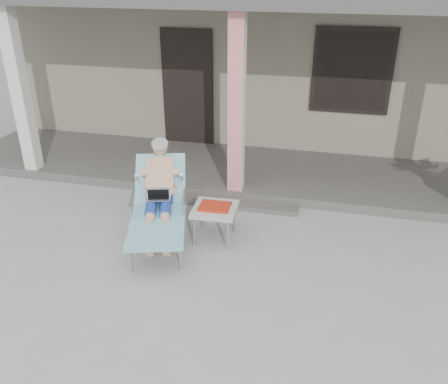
# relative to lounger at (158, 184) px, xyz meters

# --- Properties ---
(ground) EXTENTS (60.00, 60.00, 0.00)m
(ground) POSITION_rel_lounger_xyz_m (0.77, -0.87, -0.73)
(ground) COLOR #9E9E99
(ground) RESTS_ON ground
(house) EXTENTS (10.40, 5.40, 3.30)m
(house) POSITION_rel_lounger_xyz_m (0.77, 5.62, 0.94)
(house) COLOR gray
(house) RESTS_ON ground
(porch_deck) EXTENTS (10.00, 2.00, 0.15)m
(porch_deck) POSITION_rel_lounger_xyz_m (0.77, 2.13, -0.65)
(porch_deck) COLOR #605B56
(porch_deck) RESTS_ON ground
(porch_overhang) EXTENTS (10.00, 2.30, 2.85)m
(porch_overhang) POSITION_rel_lounger_xyz_m (0.77, 2.07, 2.06)
(porch_overhang) COLOR silver
(porch_overhang) RESTS_ON porch_deck
(porch_step) EXTENTS (2.00, 0.30, 0.07)m
(porch_step) POSITION_rel_lounger_xyz_m (0.77, 0.98, -0.69)
(porch_step) COLOR #605B56
(porch_step) RESTS_ON ground
(lounger) EXTENTS (1.15, 1.88, 1.18)m
(lounger) POSITION_rel_lounger_xyz_m (0.00, 0.00, 0.00)
(lounger) COLOR #B7B7BC
(lounger) RESTS_ON ground
(side_table) EXTENTS (0.58, 0.58, 0.50)m
(side_table) POSITION_rel_lounger_xyz_m (0.75, 0.01, -0.31)
(side_table) COLOR #B7B7B2
(side_table) RESTS_ON ground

